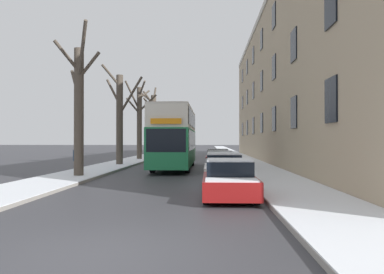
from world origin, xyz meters
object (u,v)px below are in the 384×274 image
parked_car_0 (229,180)px  pedestrian_left_sidewalk (76,159)px  bare_tree_left_3 (153,122)px  bare_tree_left_0 (79,106)px  double_decker_bus (175,135)px  parked_car_2 (220,162)px  bare_tree_left_2 (139,120)px  parked_car_1 (224,169)px  parked_car_3 (218,158)px  oncoming_van (173,146)px  bare_tree_left_1 (120,117)px

parked_car_0 → pedestrian_left_sidewalk: (-8.88, 9.52, 0.28)m
bare_tree_left_3 → parked_car_0: (7.95, -35.04, -3.84)m
bare_tree_left_0 → double_decker_bus: bare_tree_left_0 is taller
parked_car_2 → pedestrian_left_sidewalk: pedestrian_left_sidewalk is taller
bare_tree_left_2 → parked_car_1: bare_tree_left_2 is taller
parked_car_3 → oncoming_van: (-4.99, 14.14, 0.69)m
bare_tree_left_1 → bare_tree_left_2: size_ratio=1.00×
parked_car_0 → oncoming_van: size_ratio=0.72×
bare_tree_left_0 → double_decker_bus: size_ratio=0.70×
bare_tree_left_1 → double_decker_bus: bearing=-29.2°
oncoming_van → pedestrian_left_sidewalk: bearing=-100.3°
parked_car_3 → pedestrian_left_sidewalk: bearing=-140.8°
bare_tree_left_1 → parked_car_0: size_ratio=2.04×
bare_tree_left_3 → pedestrian_left_sidewalk: (-0.94, -25.52, -3.56)m
pedestrian_left_sidewalk → parked_car_2: bearing=-110.9°
bare_tree_left_3 → parked_car_1: bearing=-75.3°
bare_tree_left_3 → parked_car_2: bearing=-72.0°
parked_car_1 → parked_car_2: bearing=90.0°
bare_tree_left_1 → bare_tree_left_3: bearing=90.4°
parked_car_3 → bare_tree_left_3: bearing=113.5°
pedestrian_left_sidewalk → parked_car_3: bearing=-78.6°
bare_tree_left_0 → bare_tree_left_1: bare_tree_left_1 is taller
bare_tree_left_1 → parked_car_0: bare_tree_left_1 is taller
bare_tree_left_3 → double_decker_bus: bearing=-77.3°
parked_car_0 → parked_car_2: 10.59m
bare_tree_left_2 → bare_tree_left_1: bearing=-89.9°
oncoming_van → bare_tree_left_1: bearing=-100.9°
parked_car_2 → pedestrian_left_sidewalk: (-8.88, -1.07, 0.27)m
pedestrian_left_sidewalk → bare_tree_left_2: bearing=-31.7°
double_decker_bus → parked_car_1: size_ratio=2.86×
parked_car_1 → oncoming_van: size_ratio=0.72×
bare_tree_left_0 → bare_tree_left_1: (-0.10, 9.63, 0.05)m
bare_tree_left_2 → bare_tree_left_3: size_ratio=0.88×
double_decker_bus → parked_car_0: (3.15, -13.68, -1.79)m
bare_tree_left_0 → double_decker_bus: (4.56, 7.02, -1.46)m
double_decker_bus → parked_car_0: double_decker_bus is taller
double_decker_bus → parked_car_3: 4.76m
bare_tree_left_3 → parked_car_3: bearing=-66.5°
double_decker_bus → parked_car_2: 4.76m
parked_car_0 → bare_tree_left_3: bearing=102.8°
bare_tree_left_3 → bare_tree_left_1: bearing=-89.6°
parked_car_0 → oncoming_van: 31.31m
bare_tree_left_2 → parked_car_3: size_ratio=1.98×
bare_tree_left_0 → parked_car_2: (7.71, 3.93, -3.24)m
double_decker_bus → pedestrian_left_sidewalk: (-5.73, -4.16, -1.51)m
bare_tree_left_1 → double_decker_bus: 5.55m
parked_car_0 → bare_tree_left_0: bearing=139.2°
bare_tree_left_2 → bare_tree_left_3: bearing=90.7°
bare_tree_left_2 → parked_car_0: (7.82, -24.85, -3.54)m
bare_tree_left_2 → parked_car_0: bearing=-72.5°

